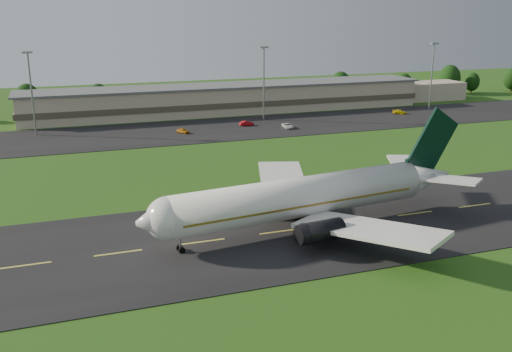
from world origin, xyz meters
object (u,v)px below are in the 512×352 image
object	(u,v)px
light_mast_centre	(264,75)
service_vehicle_b	(246,123)
terminal	(250,98)
light_mast_west	(31,83)
service_vehicle_c	(288,126)
airliner	(305,197)
service_vehicle_a	(183,131)
light_mast_east	(432,68)
service_vehicle_d	(400,112)

from	to	relation	value
light_mast_centre	service_vehicle_b	world-z (taller)	light_mast_centre
terminal	light_mast_west	xyz separation A→B (m)	(-61.40, -16.18, 8.75)
terminal	service_vehicle_c	world-z (taller)	terminal
airliner	service_vehicle_a	bearing A→B (deg)	84.71
light_mast_east	service_vehicle_d	xyz separation A→B (m)	(-13.42, -4.37, -12.02)
light_mast_east	service_vehicle_b	xyz separation A→B (m)	(-62.18, -6.29, -12.01)
light_mast_centre	service_vehicle_a	bearing A→B (deg)	-158.03
light_mast_west	service_vehicle_a	world-z (taller)	light_mast_west
service_vehicle_b	light_mast_west	bearing A→B (deg)	81.66
light_mast_east	service_vehicle_b	size ratio (longest dim) A/B	5.35
service_vehicle_d	light_mast_east	bearing A→B (deg)	-41.23
light_mast_east	light_mast_west	bearing A→B (deg)	180.00
terminal	service_vehicle_c	xyz separation A→B (m)	(0.46, -29.37, -3.26)
airliner	light_mast_east	world-z (taller)	light_mast_east
airliner	service_vehicle_b	bearing A→B (deg)	70.73
light_mast_centre	service_vehicle_a	distance (m)	29.80
light_mast_east	service_vehicle_c	xyz separation A→B (m)	(-53.14, -13.18, -12.01)
light_mast_centre	light_mast_east	world-z (taller)	same
service_vehicle_c	airliner	bearing A→B (deg)	-109.26
airliner	service_vehicle_d	distance (m)	99.59
terminal	service_vehicle_b	size ratio (longest dim) A/B	38.15
light_mast_centre	light_mast_east	bearing A→B (deg)	0.00
light_mast_west	light_mast_centre	distance (m)	60.00
light_mast_east	service_vehicle_b	distance (m)	63.64
airliner	light_mast_west	bearing A→B (deg)	107.74
airliner	light_mast_west	xyz separation A→B (m)	(-36.78, 79.90, 8.08)
terminal	light_mast_east	xyz separation A→B (m)	(53.60, -16.18, 8.75)
light_mast_centre	service_vehicle_a	xyz separation A→B (m)	(-25.28, -10.20, -12.04)
light_mast_east	service_vehicle_c	size ratio (longest dim) A/B	4.47
terminal	light_mast_east	size ratio (longest dim) A/B	7.13
light_mast_west	service_vehicle_c	distance (m)	64.38
airliner	service_vehicle_d	bearing A→B (deg)	42.40
light_mast_centre	terminal	bearing A→B (deg)	85.05
terminal	light_mast_centre	distance (m)	18.45
service_vehicle_d	service_vehicle_b	bearing A→B (deg)	123.00
airliner	service_vehicle_a	xyz separation A→B (m)	(-2.06, 69.70, -3.96)
service_vehicle_c	service_vehicle_d	world-z (taller)	service_vehicle_c
light_mast_east	service_vehicle_a	world-z (taller)	light_mast_east
light_mast_west	light_mast_centre	bearing A→B (deg)	0.00
light_mast_centre	light_mast_east	distance (m)	55.00
light_mast_west	service_vehicle_c	xyz separation A→B (m)	(61.86, -13.18, -12.01)
airliner	light_mast_west	size ratio (longest dim) A/B	2.52
light_mast_centre	service_vehicle_c	distance (m)	17.93
light_mast_centre	service_vehicle_c	size ratio (longest dim) A/B	4.47
light_mast_west	light_mast_east	world-z (taller)	same
service_vehicle_b	service_vehicle_c	bearing A→B (deg)	-128.90
terminal	service_vehicle_d	size ratio (longest dim) A/B	34.15
light_mast_centre	service_vehicle_d	size ratio (longest dim) A/B	4.79
service_vehicle_b	service_vehicle_c	xyz separation A→B (m)	(9.04, -6.90, 0.01)
terminal	airliner	bearing A→B (deg)	-104.37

